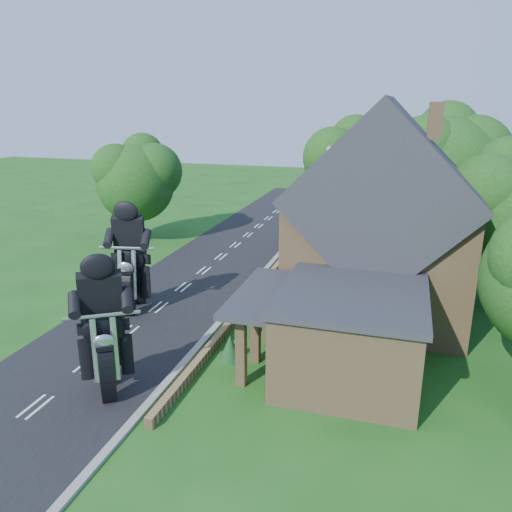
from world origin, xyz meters
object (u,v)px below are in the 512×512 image
(annex, at_px, (347,333))
(motorcycle_follow, at_px, (134,294))
(garden_wall, at_px, (251,299))
(motorcycle_lead, at_px, (108,372))
(house, at_px, (380,225))

(annex, xyz_separation_m, motorcycle_follow, (-10.87, 3.19, -0.93))
(garden_wall, relative_size, annex, 3.12)
(garden_wall, bearing_deg, annex, -46.16)
(garden_wall, distance_m, motorcycle_lead, 9.73)
(motorcycle_lead, distance_m, motorcycle_follow, 7.40)
(house, relative_size, motorcycle_follow, 5.72)
(annex, relative_size, motorcycle_follow, 3.94)
(garden_wall, xyz_separation_m, motorcycle_follow, (-5.30, -2.61, 0.63))
(motorcycle_follow, bearing_deg, annex, 152.62)
(house, height_order, annex, house)
(annex, relative_size, motorcycle_lead, 4.17)
(annex, distance_m, motorcycle_follow, 11.36)
(garden_wall, relative_size, motorcycle_lead, 13.03)
(house, xyz_separation_m, motorcycle_follow, (-11.49, -3.61, -3.51))
(garden_wall, height_order, motorcycle_lead, motorcycle_lead)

